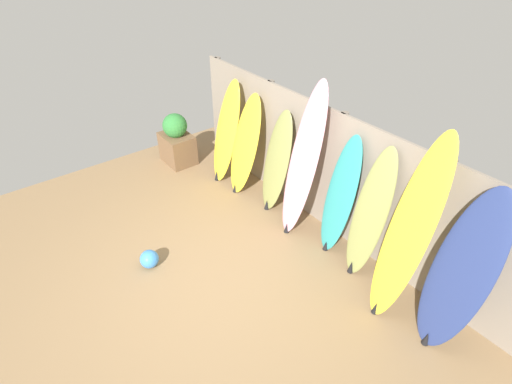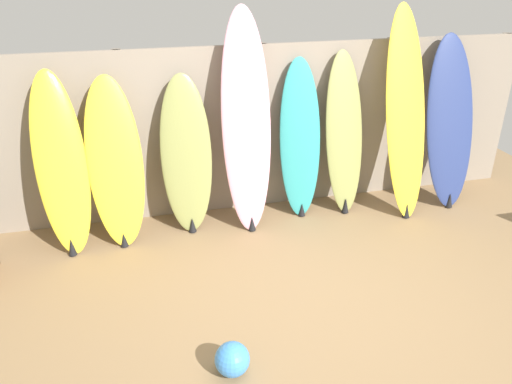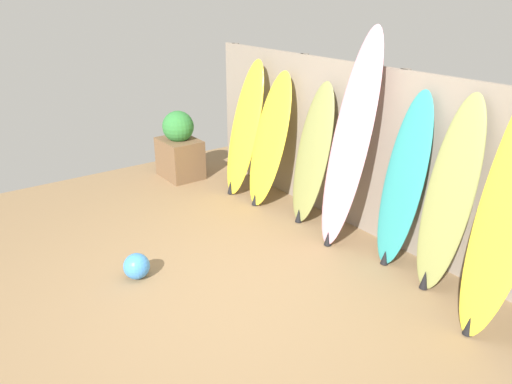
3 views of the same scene
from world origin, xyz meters
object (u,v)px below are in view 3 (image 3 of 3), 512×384
Objects in this scene: surfboard_yellow_1 at (270,140)px; surfboard_olive_5 at (449,197)px; beach_ball at (137,266)px; surfboard_pink_3 at (350,142)px; surfboard_yellow_0 at (245,129)px; surfboard_olive_2 at (312,155)px; surfboard_teal_4 at (404,182)px; planter_box at (179,148)px.

surfboard_olive_5 is (2.40, 0.10, 0.05)m from surfboard_yellow_1.
surfboard_pink_3 is at bearing 74.34° from beach_ball.
surfboard_olive_2 is at bearing 4.83° from surfboard_yellow_0.
surfboard_yellow_0 is 2.39m from surfboard_teal_4.
surfboard_yellow_1 is 1.57m from planter_box.
surfboard_olive_5 is 1.82× the size of planter_box.
surfboard_pink_3 reaches higher than surfboard_olive_2.
surfboard_yellow_0 is 6.98× the size of beach_ball.
surfboard_teal_4 is 2.60m from beach_ball.
surfboard_teal_4 is (0.61, 0.10, -0.26)m from surfboard_pink_3.
surfboard_yellow_0 is at bearing -176.64° from surfboard_teal_4.
surfboard_yellow_1 is at bearing -176.64° from surfboard_teal_4.
surfboard_teal_4 reaches higher than beach_ball.
surfboard_teal_4 reaches higher than surfboard_yellow_1.
beach_ball is at bearing -89.52° from surfboard_olive_2.
surfboard_yellow_1 is at bearing -174.15° from surfboard_olive_2.
surfboard_yellow_0 is 1.14m from planter_box.
surfboard_teal_4 is at bearing 10.00° from planter_box.
surfboard_yellow_1 reaches higher than surfboard_olive_2.
surfboard_teal_4 reaches higher than surfboard_olive_2.
surfboard_yellow_0 is at bearing 120.05° from beach_ball.
surfboard_pink_3 reaches higher than surfboard_yellow_1.
surfboard_yellow_1 is 1.70× the size of planter_box.
surfboard_pink_3 is 1.27× the size of surfboard_olive_5.
surfboard_pink_3 reaches higher than surfboard_yellow_0.
surfboard_yellow_1 is 0.73× the size of surfboard_pink_3.
surfboard_yellow_0 is 2.49m from beach_ball.
surfboard_olive_2 is at bearing 90.48° from beach_ball.
surfboard_pink_3 is (1.30, 0.01, 0.29)m from surfboard_yellow_1.
surfboard_teal_4 is (1.21, 0.04, 0.04)m from surfboard_olive_2.
beach_ball is at bearing -105.66° from surfboard_pink_3.
planter_box is (-2.74, -0.49, -0.66)m from surfboard_pink_3.
surfboard_olive_2 is at bearing 174.39° from surfboard_pink_3.
surfboard_olive_5 is 3.91m from planter_box.
surfboard_olive_2 reaches higher than beach_ball.
surfboard_olive_5 is at bearing 0.84° from surfboard_olive_2.
surfboard_pink_3 is (0.61, -0.06, 0.31)m from surfboard_olive_2.
surfboard_olive_5 is (0.49, -0.02, 0.02)m from surfboard_teal_4.
surfboard_teal_4 reaches higher than planter_box.
surfboard_pink_3 is 2.39m from beach_ball.
beach_ball is at bearing -127.69° from surfboard_olive_5.
surfboard_pink_3 is at bearing 10.13° from planter_box.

